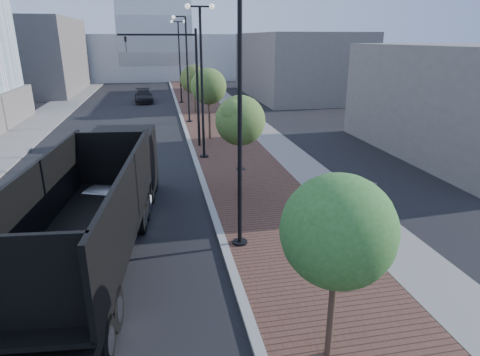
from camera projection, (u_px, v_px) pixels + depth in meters
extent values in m
cube|color=#4C2D23|center=(212.00, 110.00, 43.76)|extent=(7.00, 140.00, 0.12)
cube|color=slate|center=(237.00, 109.00, 44.25)|extent=(2.40, 140.00, 0.13)
cube|color=gray|center=(179.00, 111.00, 43.12)|extent=(0.30, 140.00, 0.14)
cube|color=slate|center=(48.00, 116.00, 40.74)|extent=(4.00, 140.00, 0.12)
cube|color=black|center=(124.00, 161.00, 19.34)|extent=(3.05, 3.15, 2.90)
cube|color=black|center=(131.00, 170.00, 21.06)|extent=(2.71, 0.81, 1.45)
cube|color=black|center=(120.00, 186.00, 18.16)|extent=(2.86, 1.15, 0.56)
cube|color=black|center=(89.00, 246.00, 12.99)|extent=(3.64, 10.45, 0.39)
cube|color=black|center=(88.00, 233.00, 12.84)|extent=(3.75, 10.47, 0.13)
cube|color=black|center=(36.00, 202.00, 12.35)|extent=(1.11, 10.21, 2.23)
cube|color=black|center=(130.00, 198.00, 12.61)|extent=(1.11, 10.21, 2.23)
cube|color=black|center=(24.00, 285.00, 8.21)|extent=(2.78, 0.40, 2.23)
cube|color=black|center=(112.00, 159.00, 16.75)|extent=(2.78, 0.40, 2.23)
cylinder|color=black|center=(99.00, 192.00, 19.08)|extent=(0.45, 1.25, 1.23)
cylinder|color=silver|center=(99.00, 192.00, 19.08)|extent=(0.44, 0.70, 0.67)
cylinder|color=black|center=(150.00, 190.00, 19.30)|extent=(0.45, 1.25, 1.23)
cylinder|color=silver|center=(150.00, 190.00, 19.30)|extent=(0.44, 0.70, 0.67)
cylinder|color=black|center=(106.00, 181.00, 20.59)|extent=(0.45, 1.25, 1.23)
cylinder|color=silver|center=(106.00, 181.00, 20.59)|extent=(0.44, 0.70, 0.67)
cylinder|color=black|center=(153.00, 179.00, 20.81)|extent=(0.45, 1.25, 1.23)
cylinder|color=silver|center=(153.00, 179.00, 20.81)|extent=(0.44, 0.70, 0.67)
cylinder|color=black|center=(0.00, 348.00, 9.48)|extent=(0.45, 1.25, 1.23)
cylinder|color=silver|center=(0.00, 348.00, 9.48)|extent=(0.44, 0.70, 0.67)
cylinder|color=black|center=(103.00, 341.00, 9.70)|extent=(0.45, 1.25, 1.23)
cylinder|color=silver|center=(103.00, 341.00, 9.70)|extent=(0.44, 0.70, 0.67)
cylinder|color=black|center=(21.00, 315.00, 10.61)|extent=(0.45, 1.25, 1.23)
cylinder|color=silver|center=(21.00, 315.00, 10.61)|extent=(0.44, 0.70, 0.67)
cylinder|color=black|center=(113.00, 309.00, 10.83)|extent=(0.45, 1.25, 1.23)
cylinder|color=silver|center=(113.00, 309.00, 10.83)|extent=(0.44, 0.70, 0.67)
cylinder|color=black|center=(81.00, 221.00, 16.07)|extent=(0.45, 1.25, 1.23)
cylinder|color=silver|center=(81.00, 221.00, 16.07)|extent=(0.44, 0.70, 0.67)
cylinder|color=black|center=(141.00, 218.00, 16.29)|extent=(0.45, 1.25, 1.23)
cylinder|color=silver|center=(141.00, 218.00, 16.29)|extent=(0.44, 0.70, 0.67)
cylinder|color=black|center=(88.00, 209.00, 17.20)|extent=(0.45, 1.25, 1.23)
cylinder|color=silver|center=(88.00, 209.00, 17.20)|extent=(0.44, 0.70, 0.67)
cylinder|color=black|center=(145.00, 207.00, 17.42)|extent=(0.45, 1.25, 1.23)
cylinder|color=silver|center=(145.00, 207.00, 17.42)|extent=(0.44, 0.70, 0.67)
imported|color=silver|center=(105.00, 215.00, 16.00)|extent=(3.54, 5.53, 1.72)
imported|color=black|center=(99.00, 145.00, 27.23)|extent=(3.41, 4.94, 1.25)
imported|color=black|center=(144.00, 96.00, 49.37)|extent=(2.36, 5.26, 1.50)
imported|color=black|center=(370.00, 202.00, 17.19)|extent=(0.72, 0.54, 1.79)
cylinder|color=black|center=(240.00, 243.00, 15.37)|extent=(0.56, 0.56, 0.20)
cylinder|color=black|center=(240.00, 125.00, 13.91)|extent=(0.16, 0.16, 9.00)
cylinder|color=black|center=(204.00, 157.00, 26.51)|extent=(0.56, 0.56, 0.20)
cylinder|color=black|center=(202.00, 86.00, 25.04)|extent=(0.16, 0.16, 9.00)
cylinder|color=black|center=(200.00, 6.00, 23.58)|extent=(1.40, 0.10, 0.10)
sphere|color=silver|center=(187.00, 6.00, 23.46)|extent=(0.32, 0.32, 0.32)
sphere|color=silver|center=(212.00, 7.00, 23.71)|extent=(0.32, 0.32, 0.32)
cylinder|color=black|center=(190.00, 122.00, 37.65)|extent=(0.56, 0.56, 0.20)
cylinder|color=black|center=(188.00, 71.00, 36.18)|extent=(0.16, 0.16, 9.00)
cylinder|color=black|center=(179.00, 16.00, 34.63)|extent=(1.00, 0.10, 0.10)
sphere|color=silver|center=(173.00, 17.00, 34.56)|extent=(0.32, 0.32, 0.32)
cylinder|color=black|center=(182.00, 102.00, 48.78)|extent=(0.56, 0.56, 0.20)
cylinder|color=black|center=(180.00, 63.00, 47.32)|extent=(0.16, 0.16, 9.00)
cylinder|color=black|center=(178.00, 22.00, 45.86)|extent=(1.40, 0.10, 0.10)
sphere|color=silver|center=(172.00, 22.00, 45.73)|extent=(0.32, 0.32, 0.32)
sphere|color=silver|center=(184.00, 22.00, 45.99)|extent=(0.32, 0.32, 0.32)
cylinder|color=black|center=(198.00, 90.00, 28.03)|extent=(0.18, 0.18, 8.00)
cylinder|color=black|center=(157.00, 35.00, 26.40)|extent=(5.00, 0.12, 0.12)
imported|color=black|center=(126.00, 44.00, 26.23)|extent=(0.16, 0.20, 1.00)
cylinder|color=#382619|center=(332.00, 302.00, 9.50)|extent=(0.16, 0.16, 3.21)
sphere|color=#2A6422|center=(338.00, 231.00, 8.91)|extent=(2.56, 2.56, 2.56)
sphere|color=#2A6422|center=(348.00, 233.00, 9.33)|extent=(1.79, 1.79, 1.79)
sphere|color=#2A6422|center=(332.00, 224.00, 8.47)|extent=(1.53, 1.53, 1.53)
cylinder|color=#382619|center=(240.00, 162.00, 19.66)|extent=(0.16, 0.16, 3.53)
sphere|color=#426522|center=(240.00, 120.00, 19.00)|extent=(2.33, 2.33, 2.33)
sphere|color=#426522|center=(247.00, 124.00, 19.44)|extent=(1.63, 1.63, 1.63)
sphere|color=#426522|center=(235.00, 114.00, 18.56)|extent=(1.40, 1.40, 1.40)
cylinder|color=#382619|center=(209.00, 115.00, 30.76)|extent=(0.16, 0.16, 3.76)
sphere|color=#3E5E20|center=(209.00, 86.00, 30.06)|extent=(2.64, 2.64, 2.64)
sphere|color=#3E5E20|center=(214.00, 89.00, 30.50)|extent=(1.85, 1.85, 1.85)
sphere|color=#3E5E20|center=(205.00, 82.00, 29.60)|extent=(1.58, 1.58, 1.58)
cylinder|color=#382619|center=(195.00, 97.00, 41.98)|extent=(0.16, 0.16, 3.22)
sphere|color=#3C4D1A|center=(194.00, 79.00, 41.38)|extent=(2.86, 2.86, 2.86)
sphere|color=#3C4D1A|center=(198.00, 81.00, 41.81)|extent=(2.01, 2.01, 2.01)
sphere|color=#3C4D1A|center=(191.00, 76.00, 40.95)|extent=(1.72, 1.72, 1.72)
cube|color=#AAB0B4|center=(156.00, 55.00, 83.24)|extent=(50.00, 28.00, 8.00)
cube|color=#605A57|center=(23.00, 56.00, 56.42)|extent=(14.00, 20.00, 10.00)
cube|color=#655F5B|center=(296.00, 65.00, 54.05)|extent=(12.00, 22.00, 8.00)
cube|color=#625C58|center=(472.00, 101.00, 26.73)|extent=(10.00, 16.00, 7.00)
cube|color=black|center=(303.00, 265.00, 13.84)|extent=(0.50, 0.50, 0.02)
cube|color=black|center=(240.00, 169.00, 24.05)|extent=(0.50, 0.50, 0.02)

